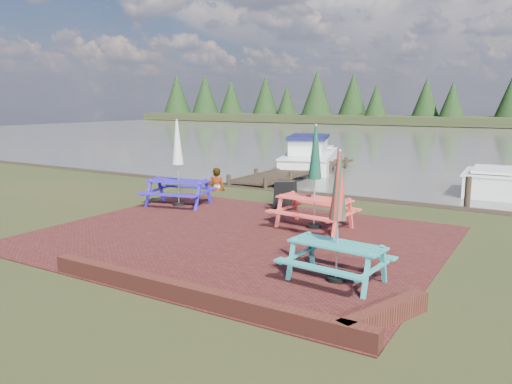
{
  "coord_description": "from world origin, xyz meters",
  "views": [
    {
      "loc": [
        6.14,
        -8.32,
        3.09
      ],
      "look_at": [
        0.18,
        1.56,
        1.0
      ],
      "focal_mm": 35.0,
      "sensor_mm": 36.0,
      "label": 1
    }
  ],
  "objects_px": {
    "picnic_table_blue": "(178,176)",
    "person": "(216,168)",
    "chalkboard": "(285,195)",
    "boat_jetty": "(310,158)",
    "jetty": "(298,171)",
    "picnic_table_red": "(314,193)",
    "picnic_table_teal": "(337,237)"
  },
  "relations": [
    {
      "from": "picnic_table_blue",
      "to": "chalkboard",
      "type": "distance_m",
      "value": 3.28
    },
    {
      "from": "boat_jetty",
      "to": "person",
      "type": "bearing_deg",
      "value": -106.19
    },
    {
      "from": "jetty",
      "to": "person",
      "type": "distance_m",
      "value": 5.56
    },
    {
      "from": "picnic_table_red",
      "to": "picnic_table_blue",
      "type": "relative_size",
      "value": 0.99
    },
    {
      "from": "boat_jetty",
      "to": "jetty",
      "type": "bearing_deg",
      "value": -93.15
    },
    {
      "from": "picnic_table_teal",
      "to": "jetty",
      "type": "bearing_deg",
      "value": 125.14
    },
    {
      "from": "chalkboard",
      "to": "jetty",
      "type": "height_order",
      "value": "chalkboard"
    },
    {
      "from": "picnic_table_teal",
      "to": "boat_jetty",
      "type": "bearing_deg",
      "value": 122.65
    },
    {
      "from": "picnic_table_blue",
      "to": "person",
      "type": "height_order",
      "value": "picnic_table_blue"
    },
    {
      "from": "picnic_table_teal",
      "to": "picnic_table_blue",
      "type": "distance_m",
      "value": 7.45
    },
    {
      "from": "jetty",
      "to": "boat_jetty",
      "type": "xyz_separation_m",
      "value": [
        -0.74,
        2.78,
        0.25
      ]
    },
    {
      "from": "picnic_table_blue",
      "to": "person",
      "type": "distance_m",
      "value": 2.74
    },
    {
      "from": "picnic_table_teal",
      "to": "chalkboard",
      "type": "xyz_separation_m",
      "value": [
        -3.43,
        4.63,
        -0.35
      ]
    },
    {
      "from": "picnic_table_red",
      "to": "boat_jetty",
      "type": "bearing_deg",
      "value": 120.85
    },
    {
      "from": "picnic_table_red",
      "to": "picnic_table_blue",
      "type": "distance_m",
      "value": 4.64
    },
    {
      "from": "picnic_table_red",
      "to": "jetty",
      "type": "relative_size",
      "value": 0.28
    },
    {
      "from": "picnic_table_blue",
      "to": "chalkboard",
      "type": "relative_size",
      "value": 2.93
    },
    {
      "from": "picnic_table_blue",
      "to": "jetty",
      "type": "relative_size",
      "value": 0.28
    },
    {
      "from": "picnic_table_blue",
      "to": "boat_jetty",
      "type": "xyz_separation_m",
      "value": [
        -0.78,
        10.96,
        -0.54
      ]
    },
    {
      "from": "person",
      "to": "boat_jetty",
      "type": "bearing_deg",
      "value": -110.03
    },
    {
      "from": "picnic_table_blue",
      "to": "jetty",
      "type": "distance_m",
      "value": 8.22
    },
    {
      "from": "jetty",
      "to": "chalkboard",
      "type": "bearing_deg",
      "value": -66.4
    },
    {
      "from": "chalkboard",
      "to": "person",
      "type": "height_order",
      "value": "person"
    },
    {
      "from": "person",
      "to": "jetty",
      "type": "bearing_deg",
      "value": -116.78
    },
    {
      "from": "picnic_table_red",
      "to": "jetty",
      "type": "height_order",
      "value": "picnic_table_red"
    },
    {
      "from": "picnic_table_red",
      "to": "boat_jetty",
      "type": "distance_m",
      "value": 12.6
    },
    {
      "from": "picnic_table_red",
      "to": "picnic_table_teal",
      "type": "bearing_deg",
      "value": -54.17
    },
    {
      "from": "picnic_table_teal",
      "to": "person",
      "type": "bearing_deg",
      "value": 144.21
    },
    {
      "from": "jetty",
      "to": "boat_jetty",
      "type": "height_order",
      "value": "boat_jetty"
    },
    {
      "from": "picnic_table_blue",
      "to": "boat_jetty",
      "type": "bearing_deg",
      "value": 80.98
    },
    {
      "from": "picnic_table_red",
      "to": "jetty",
      "type": "xyz_separation_m",
      "value": [
        -4.67,
        8.58,
        -0.77
      ]
    },
    {
      "from": "picnic_table_teal",
      "to": "boat_jetty",
      "type": "relative_size",
      "value": 0.33
    }
  ]
}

